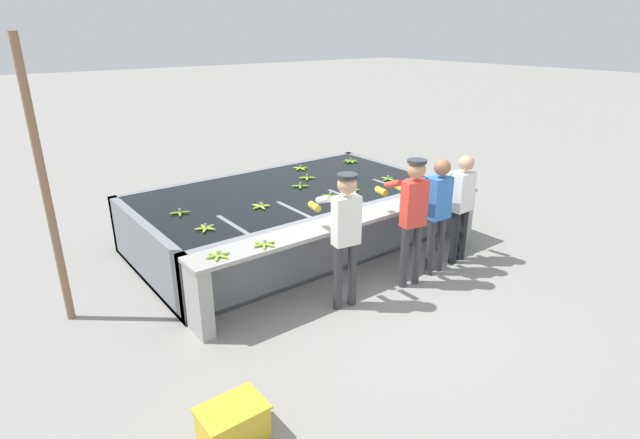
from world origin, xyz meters
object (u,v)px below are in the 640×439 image
worker_1 (412,210)px  banana_bunch_floating_4 (180,213)px  banana_bunch_floating_5 (351,161)px  crate (233,423)px  banana_bunch_floating_0 (330,196)px  banana_bunch_floating_2 (206,228)px  banana_bunch_floating_3 (301,168)px  banana_bunch_floating_7 (300,186)px  banana_bunch_ledge_2 (419,196)px  worker_0 (345,228)px  support_post_left (45,189)px  banana_bunch_floating_6 (350,190)px  knife_0 (346,220)px  banana_bunch_floating_8 (307,178)px  banana_bunch_floating_1 (261,206)px  banana_bunch_floating_9 (388,179)px  worker_2 (437,206)px  worker_3 (460,199)px  banana_bunch_ledge_0 (264,244)px  banana_bunch_ledge_1 (218,255)px

worker_1 → banana_bunch_floating_4: (-2.24, 2.11, -0.15)m
banana_bunch_floating_5 → crate: banana_bunch_floating_5 is taller
banana_bunch_floating_0 → banana_bunch_floating_2: same height
banana_bunch_floating_3 → crate: bearing=-131.5°
banana_bunch_floating_7 → banana_bunch_ledge_2: 1.84m
worker_0 → support_post_left: 3.31m
banana_bunch_floating_6 → knife_0: banana_bunch_floating_6 is taller
support_post_left → worker_0: bearing=-32.0°
banana_bunch_floating_7 → banana_bunch_floating_5: bearing=23.3°
banana_bunch_floating_8 → banana_bunch_floating_1: bearing=-150.9°
banana_bunch_floating_2 → banana_bunch_floating_6: bearing=2.4°
banana_bunch_floating_0 → banana_bunch_floating_5: same height
banana_bunch_floating_7 → banana_bunch_floating_9: size_ratio=0.89×
worker_0 → banana_bunch_floating_4: size_ratio=6.17×
crate → banana_bunch_floating_7: bearing=47.1°
worker_1 → support_post_left: 4.26m
knife_0 → crate: (-2.54, -1.57, -0.73)m
banana_bunch_ledge_2 → crate: bearing=-157.6°
banana_bunch_floating_3 → banana_bunch_ledge_2: bearing=-78.3°
banana_bunch_floating_3 → banana_bunch_floating_5: size_ratio=0.99×
worker_2 → knife_0: size_ratio=5.90×
worker_2 → worker_1: bearing=-174.9°
banana_bunch_floating_0 → banana_bunch_floating_1: 1.08m
banana_bunch_floating_1 → banana_bunch_floating_4: (-1.00, 0.43, 0.00)m
banana_bunch_floating_2 → banana_bunch_floating_4: (-0.03, 0.72, 0.00)m
worker_2 → banana_bunch_floating_6: (-0.30, 1.44, -0.08)m
banana_bunch_floating_9 → banana_bunch_floating_1: bearing=177.1°
worker_3 → banana_bunch_floating_4: 3.90m
worker_0 → banana_bunch_floating_9: bearing=34.0°
worker_0 → banana_bunch_floating_6: worker_0 is taller
worker_2 → worker_3: size_ratio=1.03×
banana_bunch_ledge_0 → support_post_left: size_ratio=0.09×
banana_bunch_floating_6 → support_post_left: size_ratio=0.09×
worker_2 → banana_bunch_floating_6: 1.47m
worker_1 → knife_0: worker_1 is taller
banana_bunch_ledge_1 → knife_0: size_ratio=1.02×
banana_bunch_floating_9 → banana_bunch_floating_3: bearing=117.8°
worker_2 → banana_bunch_floating_4: (-2.79, 2.06, -0.07)m
banana_bunch_floating_7 → banana_bunch_ledge_1: size_ratio=0.89×
banana_bunch_floating_2 → crate: bearing=-111.7°
banana_bunch_floating_1 → banana_bunch_floating_0: bearing=-12.3°
worker_2 → banana_bunch_floating_5: bearing=72.8°
banana_bunch_ledge_2 → support_post_left: (-4.66, 1.19, 0.69)m
worker_2 → banana_bunch_ledge_0: (-2.44, 0.47, -0.07)m
worker_0 → worker_2: 1.59m
worker_2 → knife_0: 1.28m
banana_bunch_floating_9 → banana_bunch_ledge_1: size_ratio=1.00×
banana_bunch_ledge_1 → crate: (-0.71, -1.57, -0.74)m
worker_1 → knife_0: bearing=138.1°
banana_bunch_floating_7 → support_post_left: (-3.55, -0.29, 0.70)m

